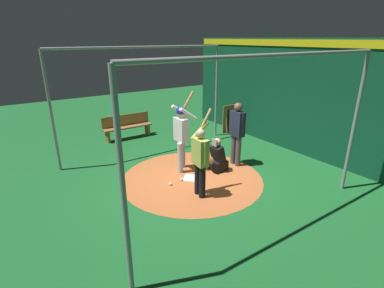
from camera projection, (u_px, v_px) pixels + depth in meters
ground_plane at (192, 178)px, 7.57m from camera, size 25.51×25.51×0.00m
dirt_circle at (192, 178)px, 7.57m from camera, size 3.63×3.63×0.01m
home_plate at (192, 178)px, 7.56m from camera, size 0.59×0.59×0.01m
batter at (181, 132)px, 7.72m from camera, size 0.68×0.49×2.11m
catcher at (217, 158)px, 7.90m from camera, size 0.58×0.40×0.94m
umpire at (237, 131)px, 8.06m from camera, size 0.23×0.49×1.80m
visitor at (200, 158)px, 6.46m from camera, size 0.56×0.50×1.98m
back_wall at (296, 96)px, 9.01m from camera, size 0.23×9.51×3.44m
cage_frame at (192, 93)px, 6.81m from camera, size 5.51×5.02×3.21m
bat_rack at (234, 119)px, 11.25m from camera, size 1.06×0.20×1.05m
bench at (127, 126)px, 10.49m from camera, size 1.76×0.36×0.85m
baseball_0 at (182, 179)px, 7.42m from camera, size 0.07×0.07×0.07m
baseball_1 at (208, 194)px, 6.71m from camera, size 0.07×0.07×0.07m
baseball_2 at (171, 184)px, 7.19m from camera, size 0.07×0.07×0.07m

